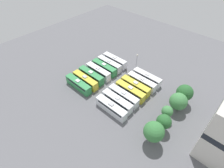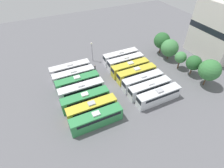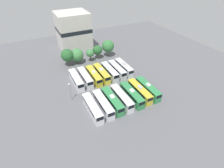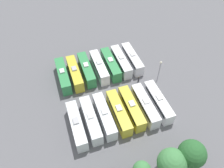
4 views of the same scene
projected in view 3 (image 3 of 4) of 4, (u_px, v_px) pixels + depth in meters
name	position (u px, v px, depth m)	size (l,w,h in m)	color
ground_plane	(111.00, 89.00, 61.73)	(123.90, 123.90, 0.00)	slate
bus_0	(92.00, 108.00, 51.09)	(2.46, 11.47, 3.73)	silver
bus_1	(103.00, 104.00, 52.40)	(2.46, 11.47, 3.73)	silver
bus_2	(112.00, 101.00, 53.65)	(2.46, 11.47, 3.73)	#338C4C
bus_3	(122.00, 98.00, 54.83)	(2.46, 11.47, 3.73)	silver
bus_4	(132.00, 95.00, 56.00)	(2.46, 11.47, 3.73)	#338C4C
bus_5	(140.00, 91.00, 57.50)	(2.46, 11.47, 3.73)	gold
bus_6	(148.00, 89.00, 58.53)	(2.46, 11.47, 3.73)	#338C4C
bus_7	(76.00, 80.00, 63.03)	(2.46, 11.47, 3.73)	white
bus_8	(85.00, 77.00, 64.24)	(2.46, 11.47, 3.73)	silver
bus_9	(94.00, 75.00, 65.21)	(2.46, 11.47, 3.73)	gold
bus_10	(102.00, 73.00, 66.52)	(2.46, 11.47, 3.73)	gold
bus_11	(110.00, 71.00, 67.60)	(2.46, 11.47, 3.73)	silver
bus_12	(117.00, 69.00, 68.79)	(2.46, 11.47, 3.73)	silver
bus_13	(124.00, 67.00, 70.23)	(2.46, 11.47, 3.73)	silver
worker_person	(88.00, 96.00, 57.27)	(0.36, 0.36, 1.76)	#333338
light_pole	(70.00, 89.00, 54.09)	(0.60, 0.60, 6.58)	gray
tree_0	(67.00, 55.00, 72.50)	(5.31, 5.31, 7.37)	brown
tree_1	(77.00, 55.00, 74.48)	(5.53, 5.53, 6.72)	brown
tree_2	(90.00, 53.00, 76.18)	(3.39, 3.39, 5.57)	brown
tree_3	(97.00, 50.00, 78.38)	(4.25, 4.25, 6.11)	brown
tree_4	(108.00, 46.00, 79.64)	(5.55, 5.55, 7.71)	brown
depot_building	(73.00, 31.00, 85.39)	(14.84, 14.00, 17.38)	beige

